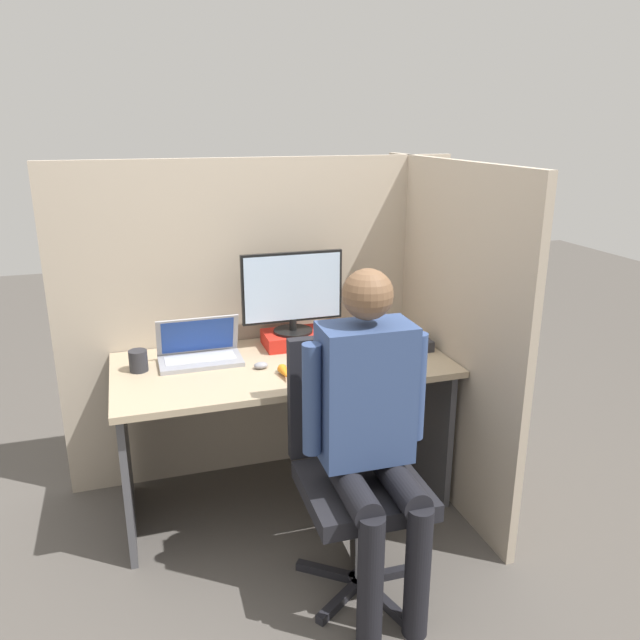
% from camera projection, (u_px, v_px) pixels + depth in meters
% --- Properties ---
extents(ground_plane, '(12.00, 12.00, 0.00)m').
position_uv_depth(ground_plane, '(306.00, 543.00, 2.80)').
color(ground_plane, '#514C47').
extents(cubicle_panel_back, '(2.04, 0.05, 1.64)m').
position_uv_depth(cubicle_panel_back, '(264.00, 320.00, 3.24)').
color(cubicle_panel_back, tan).
rests_on(cubicle_panel_back, ground).
extents(cubicle_panel_right, '(0.04, 1.38, 1.64)m').
position_uv_depth(cubicle_panel_right, '(444.00, 333.00, 3.04)').
color(cubicle_panel_right, tan).
rests_on(cubicle_panel_right, ground).
extents(desk, '(1.54, 0.73, 0.74)m').
position_uv_depth(desk, '(283.00, 397.00, 2.96)').
color(desk, tan).
rests_on(desk, ground).
extents(paper_box, '(0.29, 0.20, 0.07)m').
position_uv_depth(paper_box, '(293.00, 339.00, 3.12)').
color(paper_box, red).
rests_on(paper_box, desk).
extents(monitor, '(0.50, 0.19, 0.40)m').
position_uv_depth(monitor, '(292.00, 291.00, 3.04)').
color(monitor, black).
rests_on(monitor, paper_box).
extents(laptop, '(0.38, 0.21, 0.21)m').
position_uv_depth(laptop, '(200.00, 353.00, 2.90)').
color(laptop, '#99999E').
rests_on(laptop, desk).
extents(mouse, '(0.06, 0.05, 0.03)m').
position_uv_depth(mouse, '(261.00, 365.00, 2.83)').
color(mouse, gray).
rests_on(mouse, desk).
extents(stapler, '(0.04, 0.15, 0.05)m').
position_uv_depth(stapler, '(424.00, 343.00, 3.08)').
color(stapler, '#2D2D33').
rests_on(stapler, desk).
extents(carrot_toy, '(0.04, 0.15, 0.04)m').
position_uv_depth(carrot_toy, '(285.00, 373.00, 2.72)').
color(carrot_toy, orange).
rests_on(carrot_toy, desk).
extents(office_chair, '(0.52, 0.56, 0.99)m').
position_uv_depth(office_chair, '(354.00, 460.00, 2.49)').
color(office_chair, black).
rests_on(office_chair, ground).
extents(person, '(0.48, 0.45, 1.32)m').
position_uv_depth(person, '(371.00, 422.00, 2.27)').
color(person, black).
rests_on(person, ground).
extents(coffee_mug, '(0.08, 0.08, 0.08)m').
position_uv_depth(coffee_mug, '(353.00, 333.00, 3.19)').
color(coffee_mug, '#A3332D').
rests_on(coffee_mug, desk).
extents(pen_cup, '(0.08, 0.08, 0.10)m').
position_uv_depth(pen_cup, '(138.00, 361.00, 2.79)').
color(pen_cup, '#28282D').
rests_on(pen_cup, desk).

